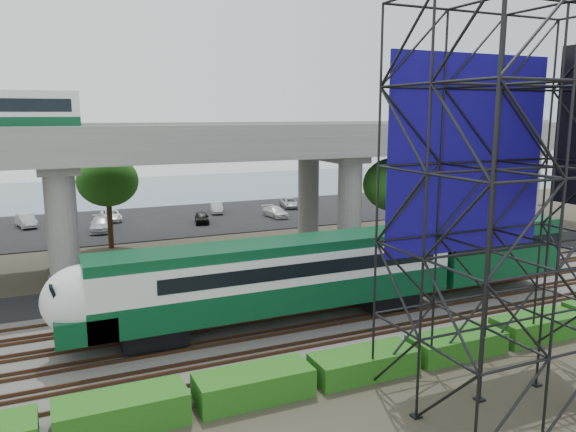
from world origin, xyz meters
name	(u,v)px	position (x,y,z in m)	size (l,w,h in m)	color
ground	(300,342)	(0.00, 0.00, 0.00)	(140.00, 140.00, 0.00)	#474233
ballast_bed	(283,326)	(0.00, 2.00, 0.10)	(90.00, 12.00, 0.20)	slate
service_road	(232,283)	(0.00, 10.50, 0.04)	(90.00, 5.00, 0.08)	black
parking_lot	(160,221)	(0.00, 34.00, 0.04)	(90.00, 18.00, 0.08)	black
harbor_water	(128,194)	(0.00, 56.00, 0.01)	(140.00, 40.00, 0.03)	#445B70
rail_tracks	(283,323)	(0.00, 2.00, 0.28)	(90.00, 9.52, 0.16)	#472D1E
commuter_train	(317,270)	(1.92, 2.00, 2.88)	(29.30, 3.06, 4.30)	black
overpass	(191,153)	(-1.05, 16.00, 8.21)	(80.00, 12.00, 12.40)	#9E9B93
scaffold_tower	(522,209)	(5.50, -7.98, 7.47)	(9.36, 6.36, 15.00)	black
hedge_strip	(364,362)	(1.01, -4.30, 0.56)	(34.60, 1.80, 1.20)	#175112
trees	(141,193)	(-4.67, 16.17, 5.57)	(40.94, 16.94, 7.69)	#382314
suv	(161,282)	(-4.67, 10.28, 0.76)	(2.26, 4.90, 1.36)	black
parked_cars	(150,217)	(-1.03, 33.43, 0.68)	(35.94, 9.42, 1.29)	white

